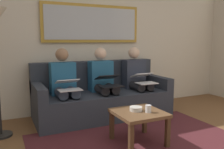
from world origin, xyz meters
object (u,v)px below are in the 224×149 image
Objects in this scene: coffee_table at (139,116)px; laptop_silver at (68,85)px; framed_mirror at (92,24)px; laptop_white at (144,78)px; cup at (148,109)px; couch at (101,97)px; bowl at (136,109)px; person_left at (137,78)px; laptop_black at (109,81)px; person_right at (64,83)px; person_middle at (103,80)px.

coffee_table is 1.71× the size of laptop_silver.
laptop_white is (-0.64, 0.69, -0.92)m from framed_mirror.
laptop_silver is at bearing -55.41° from coffee_table.
cup is 1.23m from laptop_silver.
couch is at bearing -90.73° from coffee_table.
coffee_table is 3.72× the size of bowl.
framed_mirror is at bearing -35.52° from person_left.
person_left is (-0.64, 0.07, 0.30)m from couch.
framed_mirror is 1.56× the size of person_left.
laptop_black is 0.68m from person_right.
laptop_silver is (0.71, -0.99, 0.18)m from cup.
couch reaches higher than laptop_black.
cup is at bearing 129.85° from bowl.
laptop_white is at bearing 132.81° from framed_mirror.
framed_mirror is 11.53× the size of bowl.
person_left is at bearing -169.24° from laptop_silver.
person_middle reaches higher than bowl.
laptop_silver is (0.64, 0.24, 0.01)m from person_middle.
framed_mirror is at bearing -144.48° from person_right.
cup is 0.08× the size of person_right.
cup is at bearing 125.63° from laptop_silver.
couch is 5.60× the size of laptop_black.
person_middle is at bearing 180.00° from person_right.
person_right reaches higher than laptop_silver.
cup is 0.08× the size of person_middle.
framed_mirror is 1.93m from bowl.
laptop_black is 0.64m from laptop_silver.
cup is (-0.07, 1.69, -1.10)m from framed_mirror.
person_middle reaches higher than cup.
laptop_black reaches higher than coffee_table.
couch is 0.31m from person_middle.
person_left is 1.00× the size of person_middle.
couch is at bearing -87.07° from cup.
person_middle is 1.00× the size of person_right.
laptop_white reaches higher than coffee_table.
laptop_silver is at bearing 20.82° from person_middle.
person_left reaches higher than cup.
couch is 0.44m from laptop_black.
person_middle reaches higher than laptop_white.
bowl is 0.90m from laptop_black.
cup is at bearing 60.05° from laptop_white.
couch is 3.83× the size of coffee_table.
person_left is at bearing -115.02° from cup.
bowl is 1.12m from laptop_white.
couch is 1.93× the size of person_middle.
framed_mirror is 4.71× the size of laptop_white.
couch is 1.22m from coffee_table.
laptop_silver is (0.62, -0.91, 0.29)m from coffee_table.
person_left is (-0.64, 0.46, -0.94)m from framed_mirror.
coffee_table is at bearing 54.38° from laptop_white.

